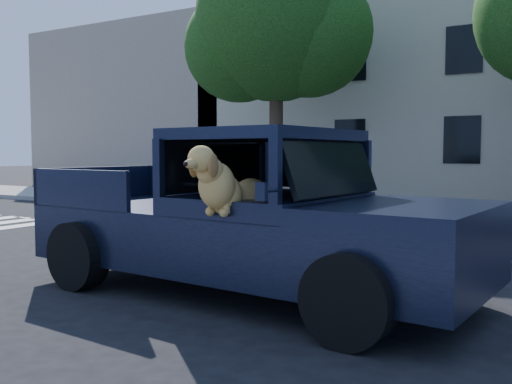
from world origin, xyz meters
TOP-DOWN VIEW (x-y plane):
  - ground at (0.00, 0.00)m, footprint 120.00×120.00m
  - far_sidewalk at (0.00, 9.20)m, footprint 60.00×4.00m
  - lane_stripes at (2.00, 3.40)m, footprint 21.60×0.14m
  - street_tree_left at (-3.97, 9.62)m, footprint 6.00×5.20m
  - building_left at (-15.00, 16.50)m, footprint 12.00×6.00m
  - pickup_truck at (1.05, -0.55)m, footprint 5.90×3.16m

SIDE VIEW (x-z plane):
  - ground at x=0.00m, z-range 0.00..0.00m
  - lane_stripes at x=2.00m, z-range 0.00..0.01m
  - far_sidewalk at x=0.00m, z-range 0.00..0.15m
  - pickup_truck at x=1.05m, z-range -0.33..1.72m
  - building_left at x=-15.00m, z-range 0.00..8.00m
  - street_tree_left at x=-3.97m, z-range 1.41..10.01m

